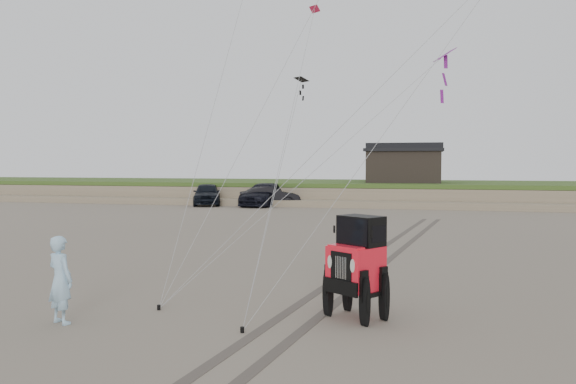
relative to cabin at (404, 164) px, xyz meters
name	(u,v)px	position (x,y,z in m)	size (l,w,h in m)	color
ground	(257,317)	(-2.00, -37.00, -3.24)	(160.00, 160.00, 0.00)	#6B6054
dune_ridge	(380,192)	(-2.00, 0.50, -2.42)	(160.00, 14.25, 1.73)	#7A6B54
cabin	(404,164)	(0.00, 0.00, 0.00)	(6.40, 5.40, 3.35)	black
truck_a	(207,194)	(-15.26, -6.54, -2.35)	(2.09, 5.20, 1.77)	black
truck_b	(270,196)	(-10.05, -6.51, -2.46)	(1.64, 4.71, 1.55)	black
truck_c	(264,195)	(-10.61, -6.10, -2.36)	(2.45, 6.03, 1.75)	black
jeep	(356,278)	(0.11, -36.60, -2.34)	(2.07, 4.80, 1.79)	#FF192B
man	(60,280)	(-5.89, -38.43, -2.31)	(0.68, 0.45, 1.86)	#8ECCDC
stake_main	(159,307)	(-4.38, -36.96, -3.18)	(0.08, 0.08, 0.12)	black
stake_aux	(242,330)	(-1.97, -38.16, -3.18)	(0.08, 0.08, 0.12)	black
tire_tracks	(377,259)	(0.00, -29.00, -3.23)	(5.22, 29.74, 0.01)	#4C443D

